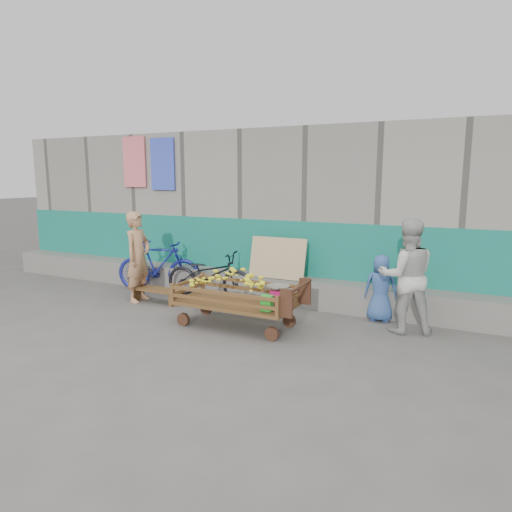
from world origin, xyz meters
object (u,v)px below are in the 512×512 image
at_px(vendor_man, 138,257).
at_px(bicycle_blue, 159,266).
at_px(bicycle_dark, 209,275).
at_px(bench, 156,292).
at_px(child, 381,288).
at_px(banana_cart, 234,290).
at_px(woman, 407,276).

bearing_deg(vendor_man, bicycle_blue, 6.95).
bearing_deg(bicycle_dark, bench, 125.64).
bearing_deg(bench, child, 10.14).
bearing_deg(child, vendor_man, 4.16).
bearing_deg(bicycle_dark, bicycle_blue, 80.75).
bearing_deg(vendor_man, child, -83.57).
height_order(banana_cart, woman, woman).
bearing_deg(bicycle_blue, child, -105.94).
bearing_deg(child, bicycle_blue, -5.96).
bearing_deg(bicycle_blue, bicycle_dark, -105.82).
distance_m(bench, bicycle_dark, 0.98).
xyz_separation_m(bench, bicycle_dark, (0.67, 0.67, 0.24)).
xyz_separation_m(banana_cart, vendor_man, (-2.17, 0.49, 0.25)).
distance_m(banana_cart, bench, 1.95).
relative_size(bench, child, 0.97).
bearing_deg(banana_cart, vendor_man, 167.34).
height_order(bicycle_dark, bicycle_blue, bicycle_blue).
distance_m(woman, bicycle_dark, 3.48).
distance_m(woman, bicycle_blue, 4.59).
distance_m(banana_cart, child, 2.21).
height_order(bench, woman, woman).
distance_m(woman, child, 0.61).
bearing_deg(banana_cart, woman, 20.49).
distance_m(vendor_man, bicycle_blue, 0.79).
xyz_separation_m(child, bicycle_blue, (-4.16, 0.01, -0.02)).
bearing_deg(woman, bicycle_blue, -25.19).
distance_m(vendor_man, bicycle_dark, 1.28).
distance_m(bench, vendor_man, 0.69).
height_order(vendor_man, woman, woman).
distance_m(child, bicycle_dark, 3.03).
relative_size(banana_cart, woman, 1.17).
relative_size(child, bicycle_blue, 0.62).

